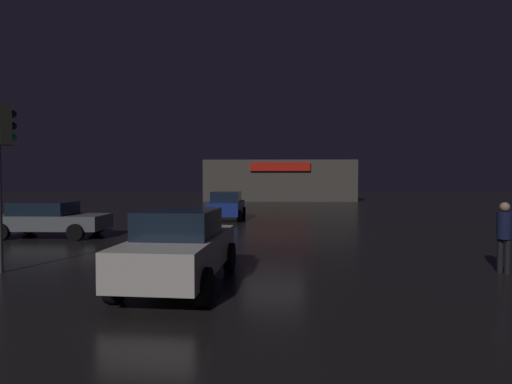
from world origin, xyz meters
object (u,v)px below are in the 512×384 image
at_px(traffic_signal_opposite, 4,150).
at_px(store_building, 279,181).
at_px(car_near, 227,205).
at_px(car_far, 49,219).
at_px(car_crossing, 181,247).
at_px(pedestrian, 504,232).

bearing_deg(traffic_signal_opposite, store_building, 76.70).
bearing_deg(car_near, car_far, -132.60).
height_order(car_crossing, pedestrian, pedestrian).
bearing_deg(car_far, pedestrian, -21.71).
bearing_deg(car_far, car_near, 47.40).
distance_m(car_near, car_crossing, 14.26).
bearing_deg(car_far, traffic_signal_opposite, -69.62).
xyz_separation_m(car_crossing, pedestrian, (7.83, 1.25, 0.19)).
relative_size(traffic_signal_opposite, car_crossing, 0.97).
distance_m(traffic_signal_opposite, pedestrian, 12.66).
relative_size(car_near, pedestrian, 2.35).
xyz_separation_m(car_near, car_far, (-6.57, -7.14, -0.09)).
xyz_separation_m(store_building, car_crossing, (-3.59, -36.07, -1.39)).
xyz_separation_m(car_far, pedestrian, (14.73, -5.86, 0.29)).
distance_m(car_near, pedestrian, 15.36).
xyz_separation_m(traffic_signal_opposite, car_crossing, (4.67, -1.12, -2.22)).
height_order(traffic_signal_opposite, car_crossing, traffic_signal_opposite).
distance_m(traffic_signal_opposite, car_crossing, 5.29).
bearing_deg(car_crossing, pedestrian, 9.09).
bearing_deg(car_crossing, store_building, 84.31).
height_order(traffic_signal_opposite, car_far, traffic_signal_opposite).
bearing_deg(car_crossing, car_far, 134.11).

